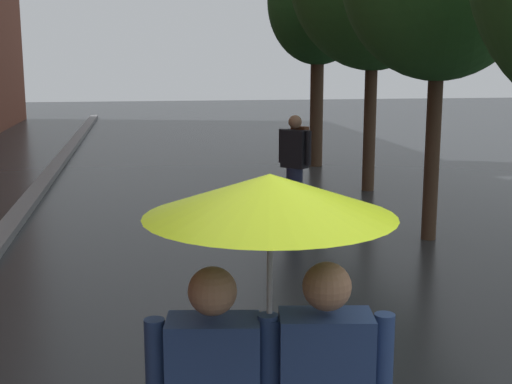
% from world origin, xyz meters
% --- Properties ---
extents(kerb_strip, '(0.30, 36.00, 0.12)m').
position_xyz_m(kerb_strip, '(-3.20, 10.00, 0.06)').
color(kerb_strip, slate).
rests_on(kerb_strip, ground).
extents(street_tree_3, '(2.31, 2.31, 5.17)m').
position_xyz_m(street_tree_3, '(2.79, 13.22, 3.72)').
color(street_tree_3, '#473323').
rests_on(street_tree_3, ground).
extents(couple_under_umbrella, '(1.07, 1.07, 2.00)m').
position_xyz_m(couple_under_umbrella, '(-0.73, 0.26, 1.32)').
color(couple_under_umbrella, '#1E233D').
rests_on(couple_under_umbrella, ground).
extents(pedestrian_walking_midground, '(0.46, 0.46, 1.62)m').
position_xyz_m(pedestrian_walking_midground, '(1.13, 8.05, 0.86)').
color(pedestrian_walking_midground, '#1E233D').
rests_on(pedestrian_walking_midground, ground).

